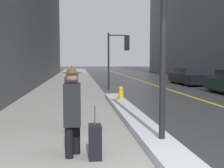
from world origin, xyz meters
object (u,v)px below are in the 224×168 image
(pedestrian_trailing, at_px, (72,107))
(rolling_suitcase, at_px, (95,142))
(traffic_light_near, at_px, (120,49))
(parked_car_black, at_px, (190,77))
(pedestrian_nearside, at_px, (72,96))
(fire_hydrant, at_px, (121,95))

(pedestrian_trailing, xyz_separation_m, rolling_suitcase, (0.39, -0.18, -0.60))
(traffic_light_near, distance_m, parked_car_black, 6.34)
(pedestrian_nearside, xyz_separation_m, rolling_suitcase, (0.44, -1.87, -0.58))
(traffic_light_near, distance_m, rolling_suitcase, 12.34)
(pedestrian_nearside, bearing_deg, parked_car_black, 147.82)
(rolling_suitcase, bearing_deg, fire_hydrant, 167.79)
(fire_hydrant, bearing_deg, traffic_light_near, 81.77)
(rolling_suitcase, distance_m, fire_hydrant, 6.41)
(rolling_suitcase, height_order, fire_hydrant, rolling_suitcase)
(traffic_light_near, bearing_deg, pedestrian_trailing, -97.81)
(parked_car_black, height_order, rolling_suitcase, parked_car_black)
(parked_car_black, distance_m, fire_hydrant, 10.42)
(pedestrian_trailing, relative_size, parked_car_black, 0.38)
(traffic_light_near, relative_size, pedestrian_nearside, 2.13)
(rolling_suitcase, xyz_separation_m, fire_hydrant, (1.41, 6.25, 0.04))
(parked_car_black, xyz_separation_m, fire_hydrant, (-6.29, -8.31, -0.22))
(pedestrian_trailing, distance_m, fire_hydrant, 6.36)
(traffic_light_near, xyz_separation_m, parked_car_black, (5.46, 2.61, -1.86))
(traffic_light_near, xyz_separation_m, fire_hydrant, (-0.82, -5.70, -2.09))
(pedestrian_nearside, distance_m, parked_car_black, 15.07)
(rolling_suitcase, bearing_deg, pedestrian_nearside, -166.21)
(pedestrian_nearside, height_order, rolling_suitcase, pedestrian_nearside)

